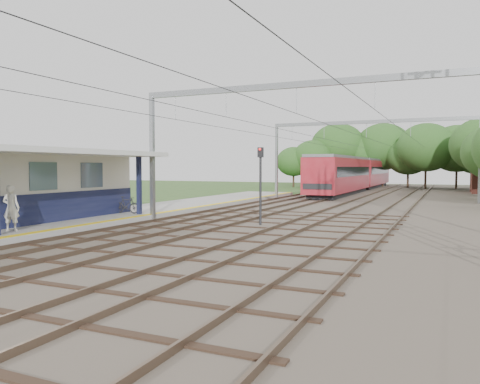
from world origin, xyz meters
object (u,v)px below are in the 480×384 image
Objects in this scene: train at (358,173)px; person at (11,208)px; bicycle at (127,205)px; signal_post at (260,179)px.

person is at bearing -97.69° from train.
train reaches higher than bicycle.
bicycle is 0.04× the size of train.
person is 44.97m from train.
bicycle is 37.29m from train.
train is at bearing -15.40° from bicycle.
person reaches higher than bicycle.
person is at bearing 176.15° from bicycle.
signal_post is at bearing -156.36° from person.
bicycle is at bearing -99.68° from train.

